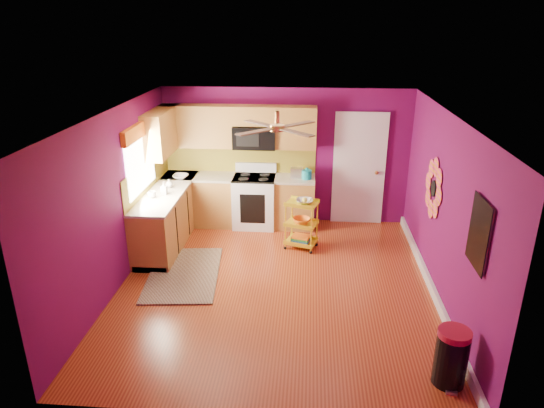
{
  "coord_description": "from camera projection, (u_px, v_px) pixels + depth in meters",
  "views": [
    {
      "loc": [
        0.43,
        -6.14,
        3.66
      ],
      "look_at": [
        -0.09,
        0.4,
        1.11
      ],
      "focal_mm": 32.0,
      "sensor_mm": 36.0,
      "label": 1
    }
  ],
  "objects": [
    {
      "name": "counter_dish",
      "position": [
        181.0,
        177.0,
        8.71
      ],
      "size": [
        0.27,
        0.27,
        0.07
      ],
      "primitive_type": "imported",
      "color": "white",
      "rests_on": "lower_cabinets"
    },
    {
      "name": "lower_cabinets",
      "position": [
        208.0,
        209.0,
        8.69
      ],
      "size": [
        2.81,
        2.31,
        0.94
      ],
      "color": "olive",
      "rests_on": "ground"
    },
    {
      "name": "soap_bottle_b",
      "position": [
        169.0,
        183.0,
        8.22
      ],
      "size": [
        0.12,
        0.12,
        0.15
      ],
      "primitive_type": "imported",
      "color": "white",
      "rests_on": "lower_cabinets"
    },
    {
      "name": "left_window",
      "position": [
        140.0,
        148.0,
        7.58
      ],
      "size": [
        0.08,
        1.35,
        1.08
      ],
      "color": "white",
      "rests_on": "ground"
    },
    {
      "name": "room_envelope",
      "position": [
        278.0,
        179.0,
        6.47
      ],
      "size": [
        4.54,
        5.04,
        2.52
      ],
      "color": "#610B4D",
      "rests_on": "ground"
    },
    {
      "name": "right_wall_art",
      "position": [
        451.0,
        206.0,
        6.06
      ],
      "size": [
        0.04,
        2.74,
        1.04
      ],
      "color": "black",
      "rests_on": "ground"
    },
    {
      "name": "electric_range",
      "position": [
        255.0,
        201.0,
        8.95
      ],
      "size": [
        0.76,
        0.66,
        1.13
      ],
      "color": "white",
      "rests_on": "ground"
    },
    {
      "name": "soap_bottle_a",
      "position": [
        164.0,
        188.0,
        7.9
      ],
      "size": [
        0.1,
        0.1,
        0.21
      ],
      "primitive_type": "imported",
      "color": "#EA3F72",
      "rests_on": "lower_cabinets"
    },
    {
      "name": "trash_can",
      "position": [
        451.0,
        357.0,
        5.07
      ],
      "size": [
        0.39,
        0.41,
        0.66
      ],
      "color": "black",
      "rests_on": "ground"
    },
    {
      "name": "rolling_cart",
      "position": [
        302.0,
        222.0,
        8.04
      ],
      "size": [
        0.59,
        0.5,
        0.91
      ],
      "color": "yellow",
      "rests_on": "ground"
    },
    {
      "name": "toaster",
      "position": [
        297.0,
        173.0,
        8.73
      ],
      "size": [
        0.22,
        0.15,
        0.18
      ],
      "primitive_type": "cube",
      "color": "beige",
      "rests_on": "lower_cabinets"
    },
    {
      "name": "teal_kettle",
      "position": [
        307.0,
        174.0,
        8.66
      ],
      "size": [
        0.18,
        0.18,
        0.21
      ],
      "color": "teal",
      "rests_on": "lower_cabinets"
    },
    {
      "name": "panel_door",
      "position": [
        359.0,
        170.0,
        8.89
      ],
      "size": [
        0.95,
        0.11,
        2.15
      ],
      "color": "white",
      "rests_on": "ground"
    },
    {
      "name": "ceiling_fan",
      "position": [
        277.0,
        127.0,
        6.42
      ],
      "size": [
        1.01,
        1.01,
        0.26
      ],
      "color": "#BF8C3F",
      "rests_on": "ground"
    },
    {
      "name": "upper_cabinetry",
      "position": [
        215.0,
        130.0,
        8.52
      ],
      "size": [
        2.8,
        2.3,
        1.26
      ],
      "color": "olive",
      "rests_on": "ground"
    },
    {
      "name": "shag_rug",
      "position": [
        184.0,
        274.0,
        7.35
      ],
      "size": [
        1.19,
        1.78,
        0.02
      ],
      "primitive_type": "cube",
      "rotation": [
        0.0,
        0.0,
        0.1
      ],
      "color": "black",
      "rests_on": "ground"
    },
    {
      "name": "counter_cup",
      "position": [
        152.0,
        195.0,
        7.77
      ],
      "size": [
        0.13,
        0.13,
        0.1
      ],
      "primitive_type": "imported",
      "color": "white",
      "rests_on": "lower_cabinets"
    },
    {
      "name": "ground",
      "position": [
        276.0,
        285.0,
        7.06
      ],
      "size": [
        5.0,
        5.0,
        0.0
      ],
      "primitive_type": "plane",
      "color": "maroon",
      "rests_on": "ground"
    }
  ]
}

